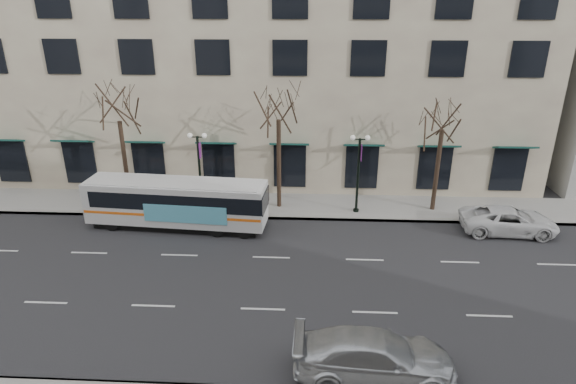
# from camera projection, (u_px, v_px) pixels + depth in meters

# --- Properties ---
(ground) EXTENTS (160.00, 160.00, 0.00)m
(ground) POSITION_uv_depth(u_px,v_px,m) (267.00, 281.00, 23.70)
(ground) COLOR black
(ground) RESTS_ON ground
(sidewalk_far) EXTENTS (80.00, 4.00, 0.15)m
(sidewalk_far) POSITION_uv_depth(u_px,v_px,m) (355.00, 207.00, 31.76)
(sidewalk_far) COLOR gray
(sidewalk_far) RESTS_ON ground
(building_hotel) EXTENTS (40.00, 20.00, 24.00)m
(building_hotel) POSITION_uv_depth(u_px,v_px,m) (263.00, 9.00, 38.64)
(building_hotel) COLOR tan
(building_hotel) RESTS_ON ground
(tree_far_left) EXTENTS (3.60, 3.60, 8.34)m
(tree_far_left) POSITION_uv_depth(u_px,v_px,m) (117.00, 106.00, 29.75)
(tree_far_left) COLOR black
(tree_far_left) RESTS_ON ground
(tree_far_mid) EXTENTS (3.60, 3.60, 8.55)m
(tree_far_mid) POSITION_uv_depth(u_px,v_px,m) (278.00, 104.00, 29.21)
(tree_far_mid) COLOR black
(tree_far_mid) RESTS_ON ground
(tree_far_right) EXTENTS (3.60, 3.60, 8.06)m
(tree_far_right) POSITION_uv_depth(u_px,v_px,m) (444.00, 114.00, 28.94)
(tree_far_right) COLOR black
(tree_far_right) RESTS_ON ground
(lamp_post_left) EXTENTS (1.22, 0.45, 5.21)m
(lamp_post_left) POSITION_uv_depth(u_px,v_px,m) (200.00, 168.00, 30.39)
(lamp_post_left) COLOR black
(lamp_post_left) RESTS_ON ground
(lamp_post_right) EXTENTS (1.22, 0.45, 5.21)m
(lamp_post_right) POSITION_uv_depth(u_px,v_px,m) (358.00, 170.00, 29.93)
(lamp_post_right) COLOR black
(lamp_post_right) RESTS_ON ground
(city_bus) EXTENTS (10.94, 3.17, 2.93)m
(city_bus) POSITION_uv_depth(u_px,v_px,m) (178.00, 202.00, 28.71)
(city_bus) COLOR silver
(city_bus) RESTS_ON ground
(silver_car) EXTENTS (5.98, 2.52, 1.72)m
(silver_car) POSITION_uv_depth(u_px,v_px,m) (374.00, 356.00, 17.54)
(silver_car) COLOR #B5B8BD
(silver_car) RESTS_ON ground
(white_pickup) EXTENTS (5.62, 2.79, 1.53)m
(white_pickup) POSITION_uv_depth(u_px,v_px,m) (509.00, 220.00, 28.32)
(white_pickup) COLOR silver
(white_pickup) RESTS_ON ground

